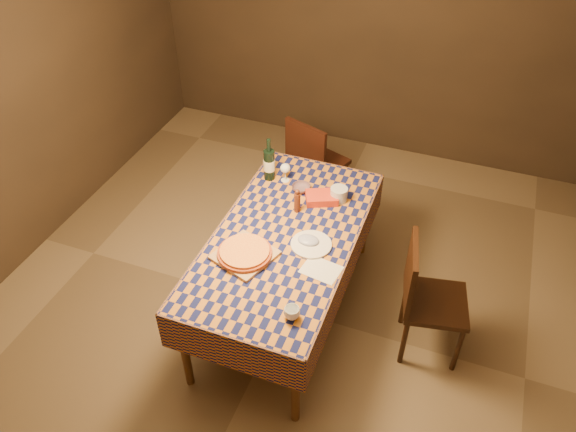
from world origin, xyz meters
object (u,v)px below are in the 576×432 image
(dining_table, at_px, (285,243))
(bowl, at_px, (301,188))
(chair_far, at_px, (313,160))
(white_plate, at_px, (311,244))
(chair_right, at_px, (425,294))
(pizza, at_px, (245,252))
(wine_bottle, at_px, (269,164))
(cutting_board, at_px, (245,255))

(dining_table, relative_size, bowl, 13.23)
(bowl, distance_m, chair_far, 0.81)
(dining_table, xyz_separation_m, white_plate, (0.20, -0.04, 0.08))
(chair_far, height_order, chair_right, same)
(chair_right, bearing_deg, dining_table, -178.13)
(chair_far, bearing_deg, chair_right, -45.71)
(white_plate, bearing_deg, pizza, -145.98)
(wine_bottle, relative_size, chair_right, 0.37)
(cutting_board, bearing_deg, dining_table, 58.69)
(cutting_board, distance_m, chair_far, 1.57)
(chair_right, bearing_deg, chair_far, 134.29)
(chair_far, bearing_deg, pizza, -88.45)
(pizza, distance_m, bowl, 0.80)
(wine_bottle, distance_m, chair_right, 1.48)
(pizza, distance_m, white_plate, 0.45)
(cutting_board, bearing_deg, wine_bottle, 101.37)
(white_plate, bearing_deg, cutting_board, -145.98)
(pizza, height_order, wine_bottle, wine_bottle)
(wine_bottle, xyz_separation_m, chair_far, (0.13, 0.69, -0.38))
(dining_table, bearing_deg, chair_right, 1.87)
(pizza, relative_size, chair_right, 0.40)
(pizza, height_order, bowl, pizza)
(dining_table, xyz_separation_m, pizza, (-0.17, -0.29, 0.11))
(bowl, height_order, chair_right, chair_right)
(wine_bottle, distance_m, white_plate, 0.82)
(wine_bottle, bearing_deg, chair_far, 79.28)
(wine_bottle, xyz_separation_m, chair_right, (1.33, -0.54, -0.38))
(cutting_board, relative_size, pizza, 0.92)
(cutting_board, distance_m, white_plate, 0.45)
(dining_table, distance_m, chair_far, 1.29)
(wine_bottle, height_order, chair_right, wine_bottle)
(white_plate, distance_m, chair_right, 0.83)
(pizza, xyz_separation_m, white_plate, (0.37, 0.25, -0.03))
(chair_far, relative_size, chair_right, 1.00)
(dining_table, distance_m, wine_bottle, 0.70)
(bowl, xyz_separation_m, chair_far, (-0.15, 0.75, -0.27))
(bowl, height_order, white_plate, bowl)
(pizza, xyz_separation_m, chair_far, (-0.04, 1.55, -0.29))
(chair_far, bearing_deg, bowl, -78.70)
(pizza, relative_size, wine_bottle, 1.06)
(white_plate, bearing_deg, wine_bottle, 131.93)
(pizza, relative_size, chair_far, 0.40)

